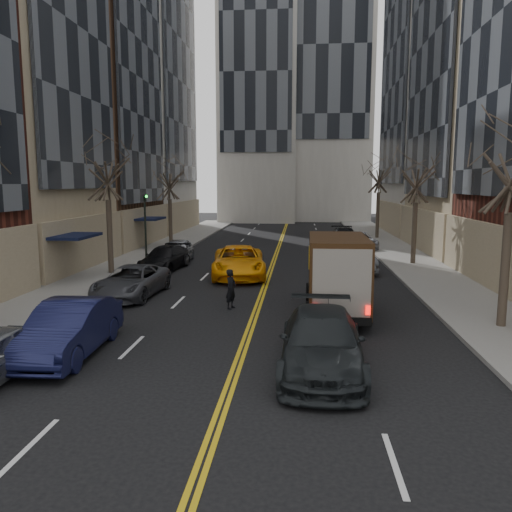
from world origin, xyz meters
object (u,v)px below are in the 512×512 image
at_px(ups_truck, 337,275).
at_px(taxi, 239,262).
at_px(pedestrian, 231,289).
at_px(observer_sedan, 322,342).

height_order(ups_truck, taxi, ups_truck).
relative_size(taxi, pedestrian, 3.69).
relative_size(ups_truck, pedestrian, 3.50).
xyz_separation_m(taxi, pedestrian, (0.56, -7.06, -0.02)).
height_order(observer_sedan, taxi, taxi).
xyz_separation_m(observer_sedan, taxi, (-3.97, 13.61, 0.04)).
distance_m(ups_truck, observer_sedan, 6.13).
distance_m(observer_sedan, pedestrian, 7.39).
bearing_deg(ups_truck, taxi, 122.95).
height_order(ups_truck, observer_sedan, ups_truck).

